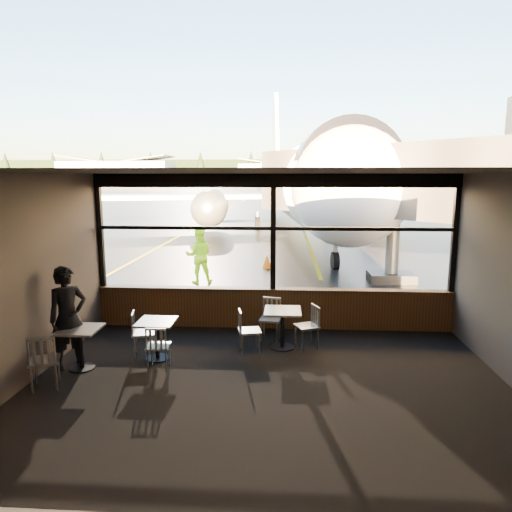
# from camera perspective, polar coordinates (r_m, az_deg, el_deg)

# --- Properties ---
(ground_plane) EXTENTS (520.00, 520.00, 0.00)m
(ground_plane) POSITION_cam_1_polar(r_m,az_deg,el_deg) (130.13, 3.57, 8.23)
(ground_plane) COLOR black
(ground_plane) RESTS_ON ground
(carpet_floor) EXTENTS (8.00, 6.00, 0.01)m
(carpet_floor) POSITION_cam_1_polar(r_m,az_deg,el_deg) (7.87, 1.46, -15.86)
(carpet_floor) COLOR black
(carpet_floor) RESTS_ON ground
(ceiling) EXTENTS (8.00, 6.00, 0.04)m
(ceiling) POSITION_cam_1_polar(r_m,az_deg,el_deg) (7.09, 1.59, 10.48)
(ceiling) COLOR #38332D
(ceiling) RESTS_ON ground
(wall_left) EXTENTS (0.04, 6.00, 3.50)m
(wall_left) POSITION_cam_1_polar(r_m,az_deg,el_deg) (8.43, -26.80, -2.66)
(wall_left) COLOR #473E39
(wall_left) RESTS_ON ground
(wall_back) EXTENTS (8.00, 0.04, 3.50)m
(wall_back) POSITION_cam_1_polar(r_m,az_deg,el_deg) (4.42, 0.03, -12.30)
(wall_back) COLOR #473E39
(wall_back) RESTS_ON ground
(window_sill) EXTENTS (8.00, 0.28, 0.90)m
(window_sill) POSITION_cam_1_polar(r_m,az_deg,el_deg) (10.52, 2.10, -6.60)
(window_sill) COLOR #4F3118
(window_sill) RESTS_ON ground
(window_header) EXTENTS (8.00, 0.18, 0.30)m
(window_header) POSITION_cam_1_polar(r_m,az_deg,el_deg) (10.09, 2.21, 9.41)
(window_header) COLOR black
(window_header) RESTS_ON ground
(mullion_left) EXTENTS (0.12, 0.12, 2.60)m
(mullion_left) POSITION_cam_1_polar(r_m,az_deg,el_deg) (11.00, -18.90, 2.91)
(mullion_left) COLOR black
(mullion_left) RESTS_ON ground
(mullion_centre) EXTENTS (0.12, 0.12, 2.60)m
(mullion_centre) POSITION_cam_1_polar(r_m,az_deg,el_deg) (10.16, 2.17, 2.91)
(mullion_centre) COLOR black
(mullion_centre) RESTS_ON ground
(mullion_right) EXTENTS (0.12, 0.12, 2.60)m
(mullion_right) POSITION_cam_1_polar(r_m,az_deg,el_deg) (10.81, 23.61, 2.51)
(mullion_right) COLOR black
(mullion_right) RESTS_ON ground
(window_transom) EXTENTS (8.00, 0.10, 0.08)m
(window_transom) POSITION_cam_1_polar(r_m,az_deg,el_deg) (10.15, 2.17, 3.47)
(window_transom) COLOR black
(window_transom) RESTS_ON ground
(airliner) EXTENTS (34.73, 40.27, 11.39)m
(airliner) POSITION_cam_1_polar(r_m,az_deg,el_deg) (29.63, 5.02, 14.14)
(airliner) COLOR white
(airliner) RESTS_ON ground_plane
(jet_bridge) EXTENTS (8.78, 10.73, 4.68)m
(jet_bridge) POSITION_cam_1_polar(r_m,az_deg,el_deg) (15.98, 15.78, 5.55)
(jet_bridge) COLOR #29292B
(jet_bridge) RESTS_ON ground_plane
(cafe_table_near) EXTENTS (0.73, 0.73, 0.80)m
(cafe_table_near) POSITION_cam_1_polar(r_m,az_deg,el_deg) (9.32, 3.33, -9.11)
(cafe_table_near) COLOR gray
(cafe_table_near) RESTS_ON carpet_floor
(cafe_table_mid) EXTENTS (0.69, 0.69, 0.76)m
(cafe_table_mid) POSITION_cam_1_polar(r_m,az_deg,el_deg) (8.97, -12.26, -10.22)
(cafe_table_mid) COLOR gray
(cafe_table_mid) RESTS_ON carpet_floor
(cafe_table_left) EXTENTS (0.69, 0.69, 0.76)m
(cafe_table_left) POSITION_cam_1_polar(r_m,az_deg,el_deg) (8.92, -21.05, -10.76)
(cafe_table_left) COLOR #A09B93
(cafe_table_left) RESTS_ON carpet_floor
(chair_near_e) EXTENTS (0.62, 0.62, 0.87)m
(chair_near_e) POSITION_cam_1_polar(r_m,az_deg,el_deg) (9.38, 6.36, -8.78)
(chair_near_e) COLOR #B8B2A6
(chair_near_e) RESTS_ON carpet_floor
(chair_near_w) EXTENTS (0.56, 0.56, 0.87)m
(chair_near_w) POSITION_cam_1_polar(r_m,az_deg,el_deg) (9.06, -0.81, -9.39)
(chair_near_w) COLOR #B9B4A7
(chair_near_w) RESTS_ON carpet_floor
(chair_near_n) EXTENTS (0.55, 0.55, 0.89)m
(chair_near_n) POSITION_cam_1_polar(r_m,az_deg,el_deg) (9.75, 1.80, -7.94)
(chair_near_n) COLOR #B5B0A3
(chair_near_n) RESTS_ON carpet_floor
(chair_mid_s) EXTENTS (0.49, 0.49, 0.83)m
(chair_mid_s) POSITION_cam_1_polar(r_m,az_deg,el_deg) (8.53, -12.11, -11.02)
(chair_mid_s) COLOR #B1ADA0
(chair_mid_s) RESTS_ON carpet_floor
(chair_mid_w) EXTENTS (0.57, 0.57, 0.88)m
(chair_mid_w) POSITION_cam_1_polar(r_m,az_deg,el_deg) (9.20, -13.85, -9.37)
(chair_mid_w) COLOR #BBB6A8
(chair_mid_w) RESTS_ON carpet_floor
(chair_left_s) EXTENTS (0.66, 0.66, 0.94)m
(chair_left_s) POSITION_cam_1_polar(r_m,az_deg,el_deg) (8.35, -24.92, -11.81)
(chair_left_s) COLOR #B2ACA0
(chair_left_s) RESTS_ON carpet_floor
(passenger) EXTENTS (0.80, 0.80, 1.87)m
(passenger) POSITION_cam_1_polar(r_m,az_deg,el_deg) (8.91, -22.45, -7.15)
(passenger) COLOR black
(passenger) RESTS_ON carpet_floor
(ground_crew) EXTENTS (1.01, 0.86, 1.80)m
(ground_crew) POSITION_cam_1_polar(r_m,az_deg,el_deg) (15.01, -7.16, 0.05)
(ground_crew) COLOR #BFF219
(ground_crew) RESTS_ON ground_plane
(cone_nose) EXTENTS (0.36, 0.36, 0.50)m
(cone_nose) POSITION_cam_1_polar(r_m,az_deg,el_deg) (17.45, 1.36, -0.69)
(cone_nose) COLOR orange
(cone_nose) RESTS_ON ground_plane
(hangar_left) EXTENTS (45.00, 18.00, 11.00)m
(hangar_left) POSITION_cam_1_polar(r_m,az_deg,el_deg) (202.67, -16.90, 9.93)
(hangar_left) COLOR silver
(hangar_left) RESTS_ON ground_plane
(hangar_mid) EXTENTS (38.00, 15.00, 10.00)m
(hangar_mid) POSITION_cam_1_polar(r_m,az_deg,el_deg) (195.10, 3.63, 10.20)
(hangar_mid) COLOR silver
(hangar_mid) RESTS_ON ground_plane
(hangar_right) EXTENTS (50.00, 20.00, 12.00)m
(hangar_right) POSITION_cam_1_polar(r_m,az_deg,el_deg) (197.37, 21.60, 9.83)
(hangar_right) COLOR silver
(hangar_right) RESTS_ON ground_plane
(fuel_tank_a) EXTENTS (8.00, 8.00, 6.00)m
(fuel_tank_a) POSITION_cam_1_polar(r_m,az_deg,el_deg) (194.46, -5.38, 9.59)
(fuel_tank_a) COLOR silver
(fuel_tank_a) RESTS_ON ground_plane
(fuel_tank_b) EXTENTS (8.00, 8.00, 6.00)m
(fuel_tank_b) POSITION_cam_1_polar(r_m,az_deg,el_deg) (193.15, -2.41, 9.62)
(fuel_tank_b) COLOR silver
(fuel_tank_b) RESTS_ON ground_plane
(fuel_tank_c) EXTENTS (8.00, 8.00, 6.00)m
(fuel_tank_c) POSITION_cam_1_polar(r_m,az_deg,el_deg) (192.36, 0.60, 9.63)
(fuel_tank_c) COLOR silver
(fuel_tank_c) RESTS_ON ground_plane
(treeline) EXTENTS (360.00, 3.00, 12.00)m
(treeline) POSITION_cam_1_polar(r_m,az_deg,el_deg) (220.10, 3.64, 10.41)
(treeline) COLOR black
(treeline) RESTS_ON ground_plane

